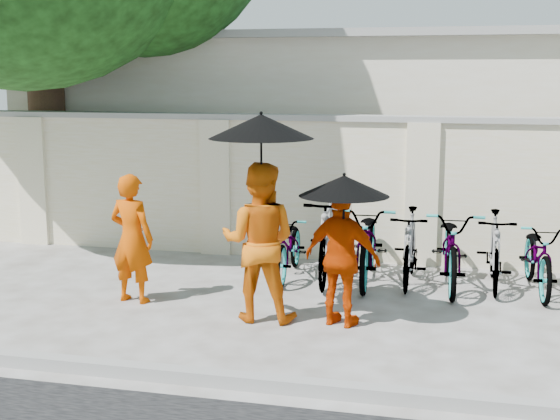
# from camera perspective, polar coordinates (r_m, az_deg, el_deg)

# --- Properties ---
(ground) EXTENTS (80.00, 80.00, 0.00)m
(ground) POSITION_cam_1_polar(r_m,az_deg,el_deg) (8.62, -4.69, -8.06)
(ground) COLOR #ACACAC
(kerb) EXTENTS (40.00, 0.16, 0.12)m
(kerb) POSITION_cam_1_polar(r_m,az_deg,el_deg) (7.10, -9.10, -11.66)
(kerb) COLOR gray
(kerb) RESTS_ON ground
(compound_wall) EXTENTS (20.00, 0.30, 2.00)m
(compound_wall) POSITION_cam_1_polar(r_m,az_deg,el_deg) (11.21, 5.29, 1.40)
(compound_wall) COLOR silver
(compound_wall) RESTS_ON ground
(building_behind) EXTENTS (14.00, 6.00, 3.20)m
(building_behind) POSITION_cam_1_polar(r_m,az_deg,el_deg) (14.82, 11.37, 5.66)
(building_behind) COLOR beige
(building_behind) RESTS_ON ground
(monk_left) EXTENTS (0.61, 0.46, 1.52)m
(monk_left) POSITION_cam_1_polar(r_m,az_deg,el_deg) (9.27, -10.79, -2.04)
(monk_left) COLOR #C64400
(monk_left) RESTS_ON ground
(monk_center) EXTENTS (0.87, 0.70, 1.73)m
(monk_center) POSITION_cam_1_polar(r_m,az_deg,el_deg) (8.43, -1.54, -2.34)
(monk_center) COLOR #D6610A
(monk_center) RESTS_ON ground
(parasol_center) EXTENTS (1.11, 1.11, 1.26)m
(parasol_center) POSITION_cam_1_polar(r_m,az_deg,el_deg) (8.16, -1.39, 6.13)
(parasol_center) COLOR black
(parasol_center) RESTS_ON ground
(monk_right) EXTENTS (0.93, 0.60, 1.47)m
(monk_right) POSITION_cam_1_polar(r_m,az_deg,el_deg) (8.27, 4.58, -3.56)
(monk_right) COLOR #B62E00
(monk_right) RESTS_ON ground
(parasol_right) EXTENTS (0.94, 0.94, 0.80)m
(parasol_right) POSITION_cam_1_polar(r_m,az_deg,el_deg) (8.04, 4.71, 1.78)
(parasol_right) COLOR black
(parasol_right) RESTS_ON ground
(bike_0) EXTENTS (0.66, 1.65, 0.85)m
(bike_0) POSITION_cam_1_polar(r_m,az_deg,el_deg) (10.28, 0.72, -2.60)
(bike_0) COLOR #AAAAAA
(bike_0) RESTS_ON ground
(bike_1) EXTENTS (0.68, 1.94, 1.14)m
(bike_1) POSITION_cam_1_polar(r_m,az_deg,el_deg) (10.08, 3.53, -2.03)
(bike_1) COLOR #AAAAAA
(bike_1) RESTS_ON ground
(bike_2) EXTENTS (0.81, 2.02, 1.04)m
(bike_2) POSITION_cam_1_polar(r_m,az_deg,el_deg) (10.10, 6.53, -2.35)
(bike_2) COLOR #AAAAAA
(bike_2) RESTS_ON ground
(bike_3) EXTENTS (0.45, 1.60, 0.96)m
(bike_3) POSITION_cam_1_polar(r_m,az_deg,el_deg) (10.06, 9.48, -2.70)
(bike_3) COLOR #AAAAAA
(bike_3) RESTS_ON ground
(bike_4) EXTENTS (0.82, 2.00, 1.03)m
(bike_4) POSITION_cam_1_polar(r_m,az_deg,el_deg) (10.00, 12.46, -2.69)
(bike_4) COLOR #AAAAAA
(bike_4) RESTS_ON ground
(bike_5) EXTENTS (0.47, 1.60, 0.96)m
(bike_5) POSITION_cam_1_polar(r_m,az_deg,el_deg) (10.11, 15.43, -2.88)
(bike_5) COLOR #AAAAAA
(bike_5) RESTS_ON ground
(bike_6) EXTENTS (0.75, 1.78, 0.91)m
(bike_6) POSITION_cam_1_polar(r_m,az_deg,el_deg) (10.07, 18.41, -3.22)
(bike_6) COLOR #AAAAAA
(bike_6) RESTS_ON ground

